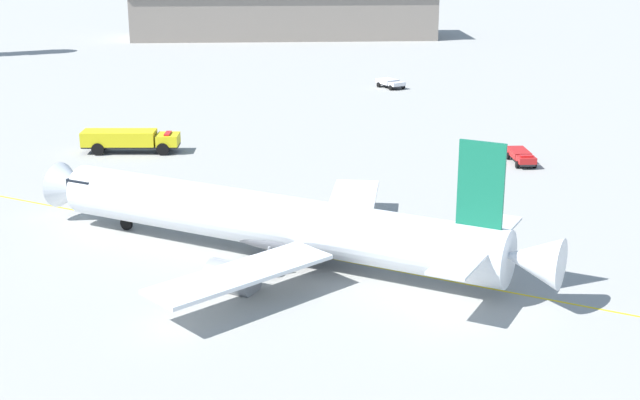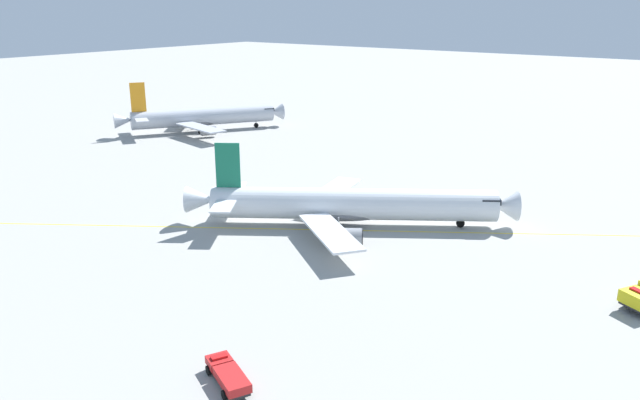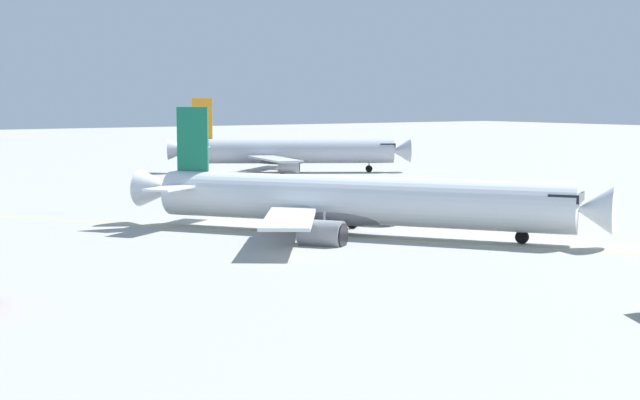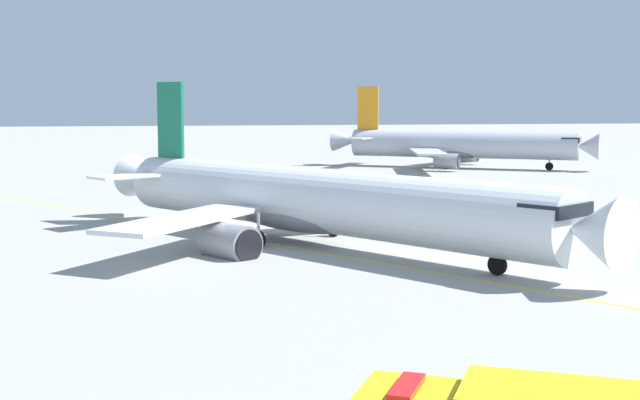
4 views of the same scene
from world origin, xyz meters
name	(u,v)px [view 4 (image 4 of 4)]	position (x,y,z in m)	size (l,w,h in m)	color
ground_plane	(337,249)	(0.00, 0.00, 0.00)	(600.00, 600.00, 0.00)	#9E9E99
airliner_main	(311,202)	(1.26, -2.31, 2.80)	(28.84, 38.00, 11.30)	silver
airliner_secondary	(459,145)	(-31.83, -64.99, 3.23)	(34.48, 29.02, 11.72)	#B2B7C1
taxiway_centreline	(261,242)	(4.44, -3.81, 0.00)	(80.37, 122.98, 0.01)	yellow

